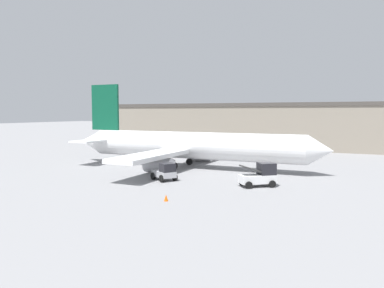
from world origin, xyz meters
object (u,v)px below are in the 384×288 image
Objects in this scene: airplane at (185,145)px; belt_loader_truck at (260,175)px; ground_crew_worker at (261,170)px; safety_cone_near at (166,198)px; baggage_tug at (165,172)px.

airplane is 15.13m from belt_loader_truck.
ground_crew_worker is 0.49× the size of belt_loader_truck.
belt_loader_truck is (1.06, -4.43, 0.12)m from ground_crew_worker.
airplane is at bearing 107.21° from belt_loader_truck.
belt_loader_truck is at bearing -34.52° from airplane.
airplane reaches higher than safety_cone_near.
baggage_tug is 9.40m from safety_cone_near.
baggage_tug is at bearing 148.41° from belt_loader_truck.
baggage_tug reaches higher than ground_crew_worker.
ground_crew_worker is at bearing 72.95° from safety_cone_near.
airplane is 65.94× the size of safety_cone_near.
airplane is at bearing 135.49° from baggage_tug.
safety_cone_near is at bearing -159.80° from ground_crew_worker.
ground_crew_worker is at bearing -19.67° from airplane.
ground_crew_worker is 3.33× the size of safety_cone_near.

